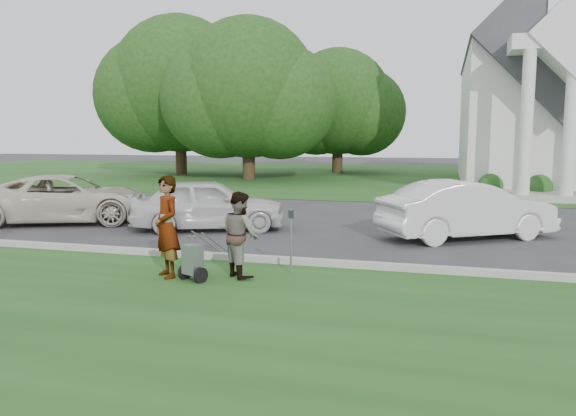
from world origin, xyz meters
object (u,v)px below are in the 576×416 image
at_px(tree_back, 338,107).
at_px(person_left, 167,228).
at_px(tree_far, 179,91).
at_px(car_d, 467,210).
at_px(parking_meter_near, 291,233).
at_px(car_b, 209,204).
at_px(person_right, 240,235).
at_px(car_a, 67,199).
at_px(tree_left, 248,95).
at_px(striping_cart, 193,260).
at_px(church, 553,74).

height_order(tree_back, person_left, tree_back).
height_order(tree_far, car_d, tree_far).
xyz_separation_m(tree_back, parking_meter_near, (4.75, -30.21, -3.93)).
bearing_deg(person_left, tree_far, 156.41).
bearing_deg(tree_back, car_b, -87.45).
bearing_deg(person_left, person_right, 57.75).
bearing_deg(car_a, person_right, -145.96).
relative_size(tree_left, car_b, 2.47).
distance_m(striping_cart, car_a, 8.65).
xyz_separation_m(tree_left, person_right, (7.89, -22.69, -4.31)).
distance_m(tree_left, person_left, 24.37).
xyz_separation_m(tree_left, car_d, (12.13, -17.36, -4.36)).
bearing_deg(car_a, parking_meter_near, -140.66).
bearing_deg(striping_cart, church, 91.36).
bearing_deg(person_right, tree_left, -28.28).
bearing_deg(person_right, tree_far, -19.05).
relative_size(tree_back, car_b, 2.24).
bearing_deg(church, car_b, -121.96).
height_order(tree_left, tree_far, tree_far).
bearing_deg(tree_left, tree_far, 153.44).
relative_size(tree_far, tree_back, 1.21).
distance_m(tree_far, parking_meter_near, 29.62).
distance_m(tree_left, tree_far, 6.73).
bearing_deg(car_d, tree_back, -14.84).
bearing_deg(tree_back, car_a, -97.85).
height_order(striping_cart, car_a, car_a).
distance_m(striping_cart, person_left, 0.82).
bearing_deg(car_b, tree_far, 6.56).
xyz_separation_m(tree_left, parking_meter_near, (8.75, -22.21, -4.31)).
bearing_deg(person_left, church, 107.35).
xyz_separation_m(tree_back, car_a, (-3.56, -25.80, -3.99)).
height_order(parking_meter_near, car_b, car_b).
bearing_deg(parking_meter_near, tree_back, 98.93).
distance_m(tree_back, parking_meter_near, 30.83).
distance_m(tree_left, person_right, 24.40).
distance_m(tree_back, person_right, 31.18).
relative_size(person_right, car_b, 0.37).
distance_m(car_a, car_b, 4.71).
bearing_deg(parking_meter_near, person_right, -151.05).
xyz_separation_m(striping_cart, parking_meter_near, (1.57, 1.01, 0.40)).
xyz_separation_m(tree_left, person_left, (6.59, -23.09, -4.16)).
height_order(church, person_left, church).
xyz_separation_m(person_right, car_b, (-2.73, 4.81, -0.07)).
bearing_deg(car_a, tree_left, -21.23).
xyz_separation_m(tree_far, striping_cart, (13.17, -26.23, -5.30)).
relative_size(tree_back, car_d, 2.11).
relative_size(person_left, person_right, 1.18).
bearing_deg(tree_back, tree_far, -153.44).
bearing_deg(striping_cart, tree_far, 140.04).
bearing_deg(tree_left, parking_meter_near, -68.50).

